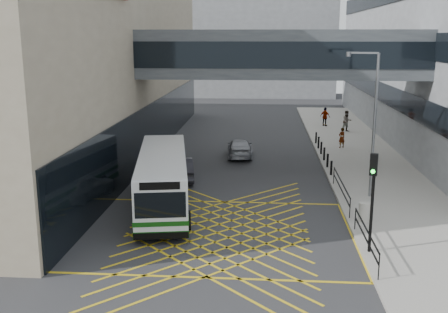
% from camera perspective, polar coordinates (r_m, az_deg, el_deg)
% --- Properties ---
extents(ground, '(120.00, 120.00, 0.00)m').
position_cam_1_polar(ground, '(23.72, -0.75, -8.31)').
color(ground, '#333335').
extents(building_far, '(28.00, 16.00, 18.00)m').
position_cam_1_polar(building_far, '(82.12, 1.64, 13.22)').
color(building_far, gray).
rests_on(building_far, ground).
extents(skybridge, '(20.00, 4.10, 3.00)m').
position_cam_1_polar(skybridge, '(34.05, 6.19, 11.02)').
color(skybridge, '#484D52').
rests_on(skybridge, ground).
extents(pavement, '(6.00, 54.00, 0.16)m').
position_cam_1_polar(pavement, '(38.63, 14.72, -0.23)').
color(pavement, '#A39E95').
rests_on(pavement, ground).
extents(box_junction, '(12.00, 9.00, 0.01)m').
position_cam_1_polar(box_junction, '(23.72, -0.75, -8.30)').
color(box_junction, gold).
rests_on(box_junction, ground).
extents(bus, '(4.04, 10.47, 2.87)m').
position_cam_1_polar(bus, '(26.88, -6.67, -2.38)').
color(bus, silver).
rests_on(bus, ground).
extents(car_white, '(3.07, 4.76, 1.41)m').
position_cam_1_polar(car_white, '(28.41, -8.26, -3.33)').
color(car_white, '#BBBBBD').
rests_on(car_white, ground).
extents(car_dark, '(2.62, 4.72, 1.39)m').
position_cam_1_polar(car_dark, '(32.23, -4.82, -1.29)').
color(car_dark, '#222127').
rests_on(car_dark, ground).
extents(car_silver, '(2.12, 4.50, 1.37)m').
position_cam_1_polar(car_silver, '(38.27, 1.73, 1.00)').
color(car_silver, gray).
rests_on(car_silver, ground).
extents(traffic_light, '(0.33, 0.49, 4.08)m').
position_cam_1_polar(traffic_light, '(21.20, 15.87, -3.39)').
color(traffic_light, black).
rests_on(traffic_light, pavement).
extents(street_lamp, '(1.71, 0.76, 7.66)m').
position_cam_1_polar(street_lamp, '(28.57, 15.75, 4.26)').
color(street_lamp, slate).
rests_on(street_lamp, pavement).
extents(litter_bin, '(0.52, 0.52, 0.90)m').
position_cam_1_polar(litter_bin, '(25.42, 15.02, -5.83)').
color(litter_bin, '#ADA89E').
rests_on(litter_bin, pavement).
extents(kerb_railings, '(0.05, 12.54, 1.00)m').
position_cam_1_polar(kerb_railings, '(25.36, 13.65, -5.15)').
color(kerb_railings, black).
rests_on(kerb_railings, pavement).
extents(bollards, '(0.14, 10.14, 0.90)m').
position_cam_1_polar(bollards, '(38.11, 10.69, 0.62)').
color(bollards, black).
rests_on(bollards, pavement).
extents(pedestrian_a, '(0.75, 0.69, 1.55)m').
position_cam_1_polar(pedestrian_a, '(41.58, 12.70, 2.00)').
color(pedestrian_a, gray).
rests_on(pedestrian_a, pavement).
extents(pedestrian_b, '(1.03, 0.77, 1.88)m').
position_cam_1_polar(pedestrian_b, '(48.77, 13.23, 3.75)').
color(pedestrian_b, gray).
rests_on(pedestrian_b, pavement).
extents(pedestrian_c, '(1.14, 1.02, 1.77)m').
position_cam_1_polar(pedestrian_c, '(51.43, 10.95, 4.26)').
color(pedestrian_c, gray).
rests_on(pedestrian_c, pavement).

